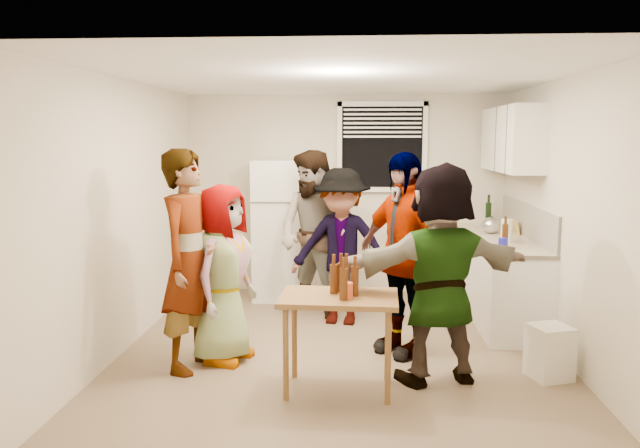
# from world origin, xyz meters

# --- Properties ---
(room) EXTENTS (4.00, 4.50, 2.50)m
(room) POSITION_xyz_m (0.00, 0.00, 0.00)
(room) COLOR beige
(room) RESTS_ON ground
(window) EXTENTS (1.12, 0.10, 1.06)m
(window) POSITION_xyz_m (0.45, 2.21, 1.85)
(window) COLOR white
(window) RESTS_ON room
(refrigerator) EXTENTS (0.70, 0.70, 1.70)m
(refrigerator) POSITION_xyz_m (-0.75, 1.88, 0.85)
(refrigerator) COLOR white
(refrigerator) RESTS_ON ground
(counter_lower) EXTENTS (0.60, 2.20, 0.86)m
(counter_lower) POSITION_xyz_m (1.70, 1.15, 0.43)
(counter_lower) COLOR white
(counter_lower) RESTS_ON ground
(countertop) EXTENTS (0.64, 2.22, 0.04)m
(countertop) POSITION_xyz_m (1.70, 1.15, 0.88)
(countertop) COLOR #C1B399
(countertop) RESTS_ON counter_lower
(backsplash) EXTENTS (0.03, 2.20, 0.36)m
(backsplash) POSITION_xyz_m (1.99, 1.15, 1.08)
(backsplash) COLOR beige
(backsplash) RESTS_ON countertop
(upper_cabinets) EXTENTS (0.34, 1.60, 0.70)m
(upper_cabinets) POSITION_xyz_m (1.83, 1.35, 1.95)
(upper_cabinets) COLOR white
(upper_cabinets) RESTS_ON room
(kettle) EXTENTS (0.26, 0.22, 0.21)m
(kettle) POSITION_xyz_m (1.65, 1.37, 0.90)
(kettle) COLOR silver
(kettle) RESTS_ON countertop
(paper_towel) EXTENTS (0.11, 0.11, 0.24)m
(paper_towel) POSITION_xyz_m (1.68, 0.77, 0.90)
(paper_towel) COLOR white
(paper_towel) RESTS_ON countertop
(wine_bottle) EXTENTS (0.07, 0.07, 0.28)m
(wine_bottle) POSITION_xyz_m (1.75, 2.03, 0.90)
(wine_bottle) COLOR black
(wine_bottle) RESTS_ON countertop
(beer_bottle_counter) EXTENTS (0.06, 0.06, 0.23)m
(beer_bottle_counter) POSITION_xyz_m (1.60, 0.49, 0.90)
(beer_bottle_counter) COLOR #47230C
(beer_bottle_counter) RESTS_ON countertop
(blue_cup) EXTENTS (0.08, 0.08, 0.11)m
(blue_cup) POSITION_xyz_m (1.55, 0.38, 0.90)
(blue_cup) COLOR #1E1DBA
(blue_cup) RESTS_ON countertop
(picture_frame) EXTENTS (0.02, 0.18, 0.15)m
(picture_frame) POSITION_xyz_m (1.92, 1.36, 0.98)
(picture_frame) COLOR #B89946
(picture_frame) RESTS_ON countertop
(trash_bin) EXTENTS (0.38, 0.38, 0.44)m
(trash_bin) POSITION_xyz_m (1.74, -0.62, 0.25)
(trash_bin) COLOR white
(trash_bin) RESTS_ON ground
(serving_table) EXTENTS (0.92, 0.64, 0.76)m
(serving_table) POSITION_xyz_m (0.02, -0.97, 0.00)
(serving_table) COLOR brown
(serving_table) RESTS_ON ground
(beer_bottle_table) EXTENTS (0.06, 0.06, 0.24)m
(beer_bottle_table) POSITION_xyz_m (0.06, -1.10, 0.76)
(beer_bottle_table) COLOR #47230C
(beer_bottle_table) RESTS_ON serving_table
(red_cup) EXTENTS (0.09, 0.09, 0.12)m
(red_cup) POSITION_xyz_m (0.08, -1.06, 0.76)
(red_cup) COLOR #C44A25
(red_cup) RESTS_ON serving_table
(guest_grey) EXTENTS (1.73, 1.22, 0.50)m
(guest_grey) POSITION_xyz_m (-1.02, -0.36, 0.00)
(guest_grey) COLOR gray
(guest_grey) RESTS_ON ground
(guest_stripe) EXTENTS (2.00, 1.18, 0.45)m
(guest_stripe) POSITION_xyz_m (-1.26, -0.56, 0.00)
(guest_stripe) COLOR #141933
(guest_stripe) RESTS_ON ground
(guest_back_left) EXTENTS (1.76, 2.02, 0.69)m
(guest_back_left) POSITION_xyz_m (-0.32, 1.07, 0.00)
(guest_back_left) COLOR brown
(guest_back_left) RESTS_ON ground
(guest_back_right) EXTENTS (1.34, 1.82, 0.61)m
(guest_back_right) POSITION_xyz_m (-0.02, 0.83, 0.00)
(guest_back_right) COLOR #3A3A3F
(guest_back_right) RESTS_ON ground
(guest_black) EXTENTS (2.11, 2.02, 0.45)m
(guest_black) POSITION_xyz_m (0.57, -0.07, 0.00)
(guest_black) COLOR black
(guest_black) RESTS_ON ground
(guest_orange) EXTENTS (2.09, 2.18, 0.53)m
(guest_orange) POSITION_xyz_m (0.82, -0.72, 0.00)
(guest_orange) COLOR #DC734A
(guest_orange) RESTS_ON ground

